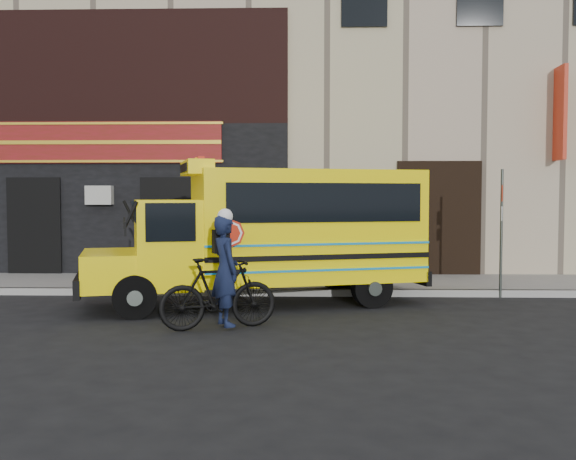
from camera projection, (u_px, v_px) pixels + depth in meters
The scene contains 8 objects.
ground at pixel (279, 318), 11.70m from camera, with size 120.00×120.00×0.00m, color black.
curb at pixel (284, 292), 14.30m from camera, with size 40.00×0.20×0.15m, color #9A9994.
sidewalk at pixel (286, 283), 15.79m from camera, with size 40.00×3.00×0.15m, color #64615D.
building at pixel (291, 82), 21.82m from camera, with size 20.00×10.70×12.00m.
school_bus at pixel (274, 231), 13.16m from camera, with size 7.22×3.98×2.92m.
sign_pole at pixel (501, 226), 13.97m from camera, with size 0.09×0.24×2.81m.
bicycle at pixel (218, 293), 10.69m from camera, with size 0.56×1.99×1.20m, color black.
cyclist at pixel (225, 273), 10.72m from camera, with size 0.68×0.44×1.85m, color black.
Camera 1 is at (0.49, -11.59, 2.22)m, focal length 40.00 mm.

